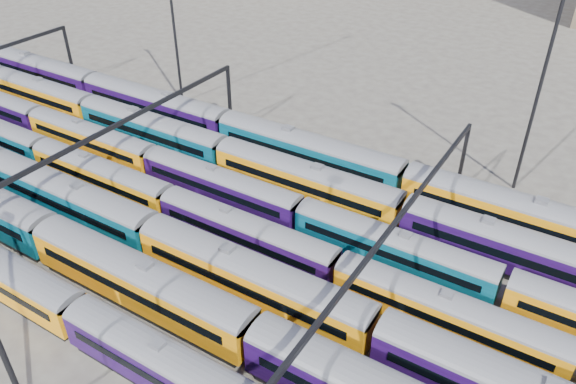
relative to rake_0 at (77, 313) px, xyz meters
The scene contains 12 objects.
ground 17.23m from the rake_0, 61.61° to the left, with size 500.00×500.00×0.00m, color #423D38.
rake_0 is the anchor object (origin of this frame).
rake_1 13.55m from the rake_0, 21.66° to the left, with size 131.45×3.20×5.41m.
rake_2 16.23m from the rake_0, 141.95° to the left, with size 108.03×3.16×5.33m.
rake_3 15.76m from the rake_0, 72.12° to the left, with size 129.62×2.71×4.55m.
rake_4 21.35m from the rake_0, 69.48° to the left, with size 112.73×2.75×4.62m.
rake_5 25.54m from the rake_0, 78.24° to the left, with size 147.57×3.08×5.19m.
rake_6 33.06m from the rake_0, 65.15° to the left, with size 135.33×3.30×5.57m.
gantry_1 19.62m from the rake_0, 128.41° to the left, with size 0.35×40.35×8.03m.
gantry_2 23.90m from the rake_0, 39.64° to the left, with size 0.35×40.35×8.03m.
mast_1 44.50m from the rake_0, 120.61° to the left, with size 1.40×0.50×25.60m.
mast_3 46.76m from the rake_0, 59.35° to the left, with size 1.40×0.50×25.60m.
Camera 1 is at (21.04, -32.00, 33.27)m, focal length 35.00 mm.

